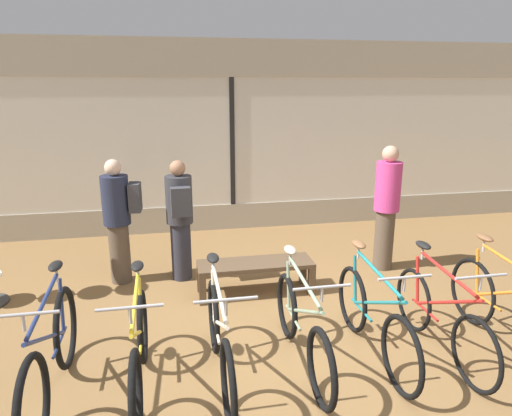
# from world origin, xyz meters

# --- Properties ---
(ground_plane) EXTENTS (24.00, 24.00, 0.00)m
(ground_plane) POSITION_xyz_m (0.00, 0.00, 0.00)
(ground_plane) COLOR olive
(shop_back_wall) EXTENTS (12.00, 0.08, 3.20)m
(shop_back_wall) POSITION_xyz_m (0.00, 3.89, 1.64)
(shop_back_wall) COLOR #B2A893
(shop_back_wall) RESTS_ON ground_plane
(bicycle_far_left) EXTENTS (0.46, 1.81, 1.05)m
(bicycle_far_left) POSITION_xyz_m (-2.07, -0.39, 0.40)
(bicycle_far_left) COLOR black
(bicycle_far_left) RESTS_ON ground_plane
(bicycle_left) EXTENTS (0.46, 1.67, 1.02)m
(bicycle_left) POSITION_xyz_m (-1.39, -0.40, 0.37)
(bicycle_left) COLOR black
(bicycle_left) RESTS_ON ground_plane
(bicycle_center_left) EXTENTS (0.46, 1.76, 1.03)m
(bicycle_center_left) POSITION_xyz_m (-0.73, -0.39, 0.39)
(bicycle_center_left) COLOR black
(bicycle_center_left) RESTS_ON ground_plane
(bicycle_center) EXTENTS (0.46, 1.73, 1.01)m
(bicycle_center) POSITION_xyz_m (0.03, -0.28, 0.37)
(bicycle_center) COLOR black
(bicycle_center) RESTS_ON ground_plane
(bicycle_center_right) EXTENTS (0.46, 1.72, 1.02)m
(bicycle_center_right) POSITION_xyz_m (0.73, -0.27, 0.38)
(bicycle_center_right) COLOR black
(bicycle_center_right) RESTS_ON ground_plane
(bicycle_right) EXTENTS (0.46, 1.66, 1.01)m
(bicycle_right) POSITION_xyz_m (1.36, -0.35, 0.38)
(bicycle_right) COLOR black
(bicycle_right) RESTS_ON ground_plane
(bicycle_far_right) EXTENTS (0.46, 1.70, 1.04)m
(bicycle_far_right) POSITION_xyz_m (2.04, -0.35, 0.40)
(bicycle_far_right) COLOR black
(bicycle_far_right) RESTS_ON ground_plane
(display_bench) EXTENTS (1.40, 0.44, 0.41)m
(display_bench) POSITION_xyz_m (-0.10, 1.25, 0.34)
(display_bench) COLOR brown
(display_bench) RESTS_ON ground_plane
(customer_near_rack) EXTENTS (0.48, 0.48, 1.71)m
(customer_near_rack) POSITION_xyz_m (1.79, 1.70, 0.90)
(customer_near_rack) COLOR brown
(customer_near_rack) RESTS_ON ground_plane
(customer_by_window) EXTENTS (0.36, 0.50, 1.58)m
(customer_by_window) POSITION_xyz_m (-0.97, 1.86, 0.85)
(customer_by_window) COLOR #2D2D38
(customer_by_window) RESTS_ON ground_plane
(customer_mid_floor) EXTENTS (0.50, 0.36, 1.61)m
(customer_mid_floor) POSITION_xyz_m (-1.73, 1.92, 0.86)
(customer_mid_floor) COLOR brown
(customer_mid_floor) RESTS_ON ground_plane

